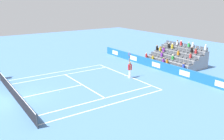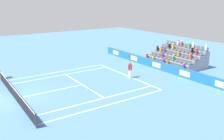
# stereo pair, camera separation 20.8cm
# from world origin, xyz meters

# --- Properties ---
(ground_plane) EXTENTS (80.00, 80.00, 0.00)m
(ground_plane) POSITION_xyz_m (0.00, 0.00, 0.00)
(ground_plane) COLOR #4C7AB2
(line_baseline) EXTENTS (10.97, 0.10, 0.01)m
(line_baseline) POSITION_xyz_m (0.00, -11.89, 0.00)
(line_baseline) COLOR white
(line_baseline) RESTS_ON ground
(line_service) EXTENTS (8.23, 0.10, 0.01)m
(line_service) POSITION_xyz_m (0.00, -6.40, 0.00)
(line_service) COLOR white
(line_service) RESTS_ON ground
(line_centre_service) EXTENTS (0.10, 6.40, 0.01)m
(line_centre_service) POSITION_xyz_m (0.00, -3.20, 0.00)
(line_centre_service) COLOR white
(line_centre_service) RESTS_ON ground
(line_singles_sideline_left) EXTENTS (0.10, 11.89, 0.01)m
(line_singles_sideline_left) POSITION_xyz_m (4.12, -5.95, 0.00)
(line_singles_sideline_left) COLOR white
(line_singles_sideline_left) RESTS_ON ground
(line_singles_sideline_right) EXTENTS (0.10, 11.89, 0.01)m
(line_singles_sideline_right) POSITION_xyz_m (-4.12, -5.95, 0.00)
(line_singles_sideline_right) COLOR white
(line_singles_sideline_right) RESTS_ON ground
(line_doubles_sideline_left) EXTENTS (0.10, 11.89, 0.01)m
(line_doubles_sideline_left) POSITION_xyz_m (5.49, -5.95, 0.00)
(line_doubles_sideline_left) COLOR white
(line_doubles_sideline_left) RESTS_ON ground
(line_doubles_sideline_right) EXTENTS (0.10, 11.89, 0.01)m
(line_doubles_sideline_right) POSITION_xyz_m (-5.49, -5.95, 0.00)
(line_doubles_sideline_right) COLOR white
(line_doubles_sideline_right) RESTS_ON ground
(line_centre_mark) EXTENTS (0.10, 0.20, 0.01)m
(line_centre_mark) POSITION_xyz_m (0.00, -11.79, 0.00)
(line_centre_mark) COLOR white
(line_centre_mark) RESTS_ON ground
(sponsor_barrier) EXTENTS (21.47, 0.22, 1.02)m
(sponsor_barrier) POSITION_xyz_m (-0.00, -16.56, 0.51)
(sponsor_barrier) COLOR #1E66AD
(sponsor_barrier) RESTS_ON ground
(tennis_net) EXTENTS (11.97, 0.10, 1.07)m
(tennis_net) POSITION_xyz_m (0.00, 0.00, 0.49)
(tennis_net) COLOR #33383D
(tennis_net) RESTS_ON ground
(tennis_player) EXTENTS (0.51, 0.42, 2.85)m
(tennis_player) POSITION_xyz_m (-0.92, -11.66, 0.99)
(tennis_player) COLOR white
(tennis_player) RESTS_ON ground
(stadium_stand) EXTENTS (6.82, 4.75, 2.99)m
(stadium_stand) POSITION_xyz_m (0.00, -20.12, 0.83)
(stadium_stand) COLOR gray
(stadium_stand) RESTS_ON ground
(loose_tennis_ball) EXTENTS (0.07, 0.07, 0.07)m
(loose_tennis_ball) POSITION_xyz_m (-0.68, -3.73, 0.03)
(loose_tennis_ball) COLOR #D1E533
(loose_tennis_ball) RESTS_ON ground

